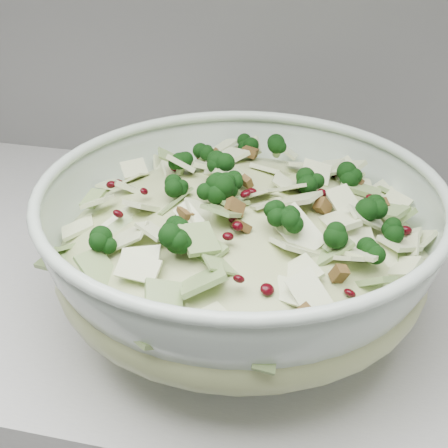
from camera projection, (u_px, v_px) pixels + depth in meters
mixing_bowl at (240, 252)px, 0.65m from camera, size 0.50×0.50×0.16m
salad at (241, 230)px, 0.64m from camera, size 0.53×0.53×0.17m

